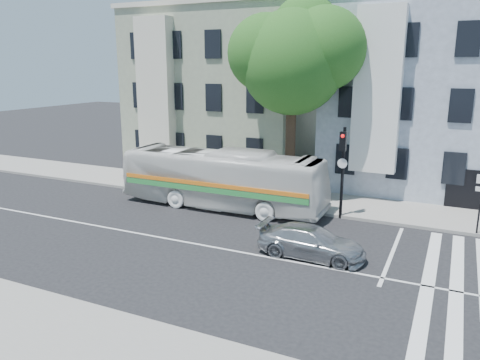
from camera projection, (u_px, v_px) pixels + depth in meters
The scene contains 10 objects.
ground at pixel (220, 249), 19.31m from camera, with size 120.00×120.00×0.00m, color black.
sidewalk_far at pixel (286, 198), 26.32m from camera, with size 80.00×4.00×0.15m, color gray.
sidewalk_near at pixel (80, 351), 12.27m from camera, with size 80.00×4.00×0.15m, color gray.
building_left at pixel (230, 91), 34.07m from camera, with size 12.00×10.00×11.00m, color gray.
building_right at pixel (437, 97), 28.28m from camera, with size 12.00×10.00×11.00m, color gray.
street_tree at pixel (295, 56), 25.09m from camera, with size 7.30×5.90×11.10m.
bus at pixel (222, 179), 24.59m from camera, with size 11.12×2.60×3.10m, color silver.
sedan at pixel (311, 242), 18.36m from camera, with size 4.24×1.73×1.23m, color #AFB1B6.
hedge at pixel (217, 189), 26.73m from camera, with size 8.50×0.84×0.70m, color #2F571C, non-canonical shape.
traffic_signal at pixel (343, 161), 22.37m from camera, with size 0.47×0.54×4.52m.
Camera 1 is at (8.42, -16.01, 7.38)m, focal length 35.00 mm.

